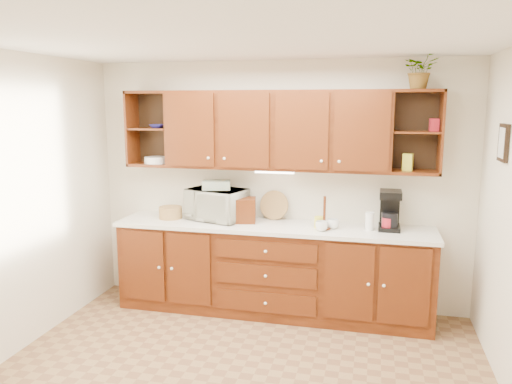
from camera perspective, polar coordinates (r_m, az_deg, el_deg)
The scene contains 23 objects.
ceiling at distance 3.58m, azimuth -2.83°, elevation 17.18°, with size 4.00×4.00×0.00m, color white.
back_wall at distance 5.32m, azimuth 2.57°, elevation 0.79°, with size 4.00×4.00×0.00m, color beige.
base_cabinets at distance 5.24m, azimuth 1.86°, elevation -8.93°, with size 3.20×0.60×0.90m, color #391506.
countertop at distance 5.10m, azimuth 1.87°, elevation -3.97°, with size 3.24×0.64×0.04m, color white.
upper_cabinets at distance 5.10m, azimuth 2.38°, elevation 7.09°, with size 3.20×0.33×0.80m.
undercabinet_light at distance 5.09m, azimuth 2.12°, elevation 2.30°, with size 0.40×0.05×0.03m, color white.
framed_picture at distance 4.43m, azimuth 26.44°, elevation 5.06°, with size 0.03×0.24×0.30m, color black.
wicker_basket at distance 5.44m, azimuth -9.74°, elevation -2.33°, with size 0.25×0.25×0.13m, color #A88046.
microwave at distance 5.31m, azimuth -4.52°, elevation -1.41°, with size 0.59×0.40×0.33m, color beige.
towel_stack at distance 5.27m, azimuth -4.55°, elevation 0.81°, with size 0.29×0.21×0.09m, color tan.
wine_bottle at distance 5.30m, azimuth -6.06°, elevation -1.59°, with size 0.06×0.06×0.30m, color black.
woven_tray at distance 5.33m, azimuth 2.07°, elevation -3.03°, with size 0.31×0.31×0.02m, color #A88046.
bread_box at distance 5.19m, azimuth -2.05°, elevation -2.07°, with size 0.36×0.23×0.25m, color #391506.
mug_tree at distance 4.96m, azimuth 7.79°, elevation -3.63°, with size 0.30×0.30×0.33m.
canister_red at distance 5.00m, azimuth 14.79°, elevation -3.59°, with size 0.11×0.11×0.13m, color #AA1825.
canister_white at distance 4.98m, azimuth 12.84°, elevation -3.28°, with size 0.08×0.08×0.18m, color white.
canister_yellow at distance 4.99m, azimuth 7.21°, elevation -3.46°, with size 0.09×0.09×0.11m, color gold.
coffee_maker at distance 5.05m, azimuth 15.05°, elevation -2.07°, with size 0.21×0.27×0.39m.
bowl_stack at distance 5.47m, azimuth -11.20°, elevation 7.38°, with size 0.16×0.16×0.04m, color navy.
plate_stack at distance 5.51m, azimuth -11.42°, elevation 3.59°, with size 0.24×0.24×0.07m, color white.
pantry_box_yellow at distance 5.02m, azimuth 16.95°, elevation 3.28°, with size 0.09×0.07×0.16m, color gold.
pantry_box_red at distance 5.00m, azimuth 19.69°, elevation 7.23°, with size 0.08×0.07×0.12m, color #AA1825.
potted_plant at distance 4.97m, azimuth 18.29°, elevation 13.09°, with size 0.31×0.27×0.34m, color #999999.
Camera 1 is at (0.99, -3.41, 2.15)m, focal length 35.00 mm.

